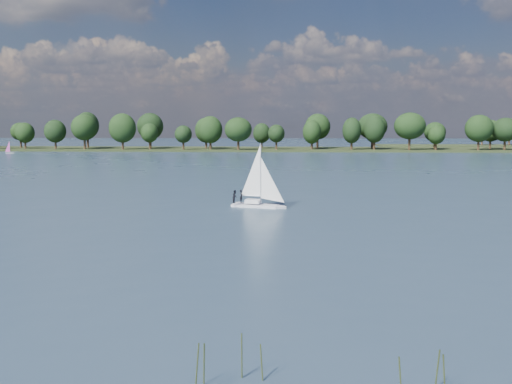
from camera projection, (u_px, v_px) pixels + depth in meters
ground at (267, 170)px, 129.30m from camera, size 700.00×700.00×0.00m
far_shore at (277, 150)px, 240.37m from camera, size 660.00×40.00×1.50m
sailboat at (256, 189)px, 69.92m from camera, size 6.53×3.50×8.28m
dinghy_pink at (10, 150)px, 211.16m from camera, size 3.32×1.98×4.98m
treeline at (263, 131)px, 235.32m from camera, size 562.09×73.81×17.93m
reeds at (169, 379)px, 20.49m from camera, size 58.43×9.51×2.07m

